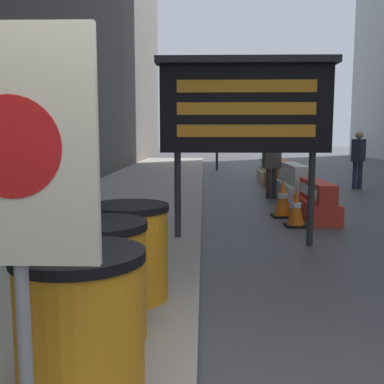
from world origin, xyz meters
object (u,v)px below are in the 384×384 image
object	(u,v)px
warning_sign	(15,177)
traffic_cone_near	(283,199)
traffic_cone_mid	(296,208)
traffic_light_near_curb	(217,103)
pedestrian_passerby	(358,155)
barrel_drum_back	(129,251)
jersey_barrier_orange_far	(278,177)
jersey_barrier_cream	(267,172)
message_board	(246,107)
barrel_drum_middle	(99,280)
barrel_drum_foreground	(81,327)
jersey_barrier_white	(294,185)
pedestrian_worker	(272,161)
jersey_barrier_red_striped	(317,203)

from	to	relation	value
warning_sign	traffic_cone_near	distance (m)	7.79
traffic_cone_mid	traffic_light_near_curb	xyz separation A→B (m)	(-1.08, 12.87, 2.78)
pedestrian_passerby	barrel_drum_back	bearing A→B (deg)	-169.48
jersey_barrier_orange_far	traffic_cone_near	distance (m)	4.52
traffic_cone_near	traffic_cone_mid	distance (m)	0.98
jersey_barrier_cream	traffic_cone_near	xyz separation A→B (m)	(-0.64, -6.86, 0.03)
pedestrian_passerby	message_board	bearing A→B (deg)	-170.25
barrel_drum_middle	jersey_barrier_cream	world-z (taller)	barrel_drum_middle
barrel_drum_foreground	message_board	size ratio (longest dim) A/B	0.33
traffic_cone_mid	jersey_barrier_white	bearing A→B (deg)	79.68
pedestrian_worker	pedestrian_passerby	distance (m)	3.67
traffic_cone_near	traffic_cone_mid	xyz separation A→B (m)	(0.07, -0.97, -0.04)
traffic_cone_near	traffic_light_near_curb	world-z (taller)	traffic_light_near_curb
traffic_cone_near	pedestrian_worker	bearing A→B (deg)	86.70
message_board	traffic_cone_near	bearing A→B (deg)	67.17
jersey_barrier_red_striped	jersey_barrier_white	size ratio (longest dim) A/B	0.77
pedestrian_passerby	warning_sign	bearing A→B (deg)	-164.84
traffic_cone_mid	pedestrian_worker	size ratio (longest dim) A/B	0.42
message_board	jersey_barrier_orange_far	xyz separation A→B (m)	(1.65, 6.87, -1.67)
jersey_barrier_white	traffic_cone_near	size ratio (longest dim) A/B	2.85
traffic_cone_mid	barrel_drum_foreground	bearing A→B (deg)	-112.80
jersey_barrier_red_striped	traffic_cone_mid	size ratio (longest dim) A/B	2.42
barrel_drum_back	traffic_cone_near	distance (m)	5.51
traffic_cone_near	traffic_cone_mid	world-z (taller)	traffic_cone_near
jersey_barrier_white	barrel_drum_middle	bearing A→B (deg)	-111.02
pedestrian_worker	jersey_barrier_white	bearing A→B (deg)	-59.79
barrel_drum_middle	barrel_drum_foreground	bearing A→B (deg)	-83.57
jersey_barrier_orange_far	traffic_cone_mid	bearing A→B (deg)	-95.92
jersey_barrier_cream	jersey_barrier_red_striped	bearing A→B (deg)	-90.00
barrel_drum_back	traffic_cone_mid	xyz separation A→B (m)	(2.40, 4.02, -0.24)
traffic_cone_near	jersey_barrier_cream	bearing A→B (deg)	84.70
barrel_drum_foreground	traffic_light_near_curb	xyz separation A→B (m)	(1.32, 18.57, 2.54)
warning_sign	jersey_barrier_white	xyz separation A→B (m)	(3.03, 9.46, -1.10)
message_board	jersey_barrier_white	world-z (taller)	message_board
message_board	traffic_cone_near	xyz separation A→B (m)	(1.01, 2.40, -1.70)
message_board	jersey_barrier_orange_far	size ratio (longest dim) A/B	1.36
message_board	barrel_drum_middle	bearing A→B (deg)	-112.34
message_board	traffic_cone_mid	size ratio (longest dim) A/B	4.01
barrel_drum_foreground	traffic_light_near_curb	world-z (taller)	traffic_light_near_curb
warning_sign	barrel_drum_middle	bearing A→B (deg)	91.17
barrel_drum_back	traffic_cone_mid	bearing A→B (deg)	59.17
jersey_barrier_cream	barrel_drum_middle	bearing A→B (deg)	-103.55
jersey_barrier_cream	pedestrian_passerby	size ratio (longest dim) A/B	1.01
traffic_cone_mid	pedestrian_passerby	bearing A→B (deg)	62.13
jersey_barrier_orange_far	pedestrian_worker	world-z (taller)	pedestrian_worker
jersey_barrier_orange_far	pedestrian_worker	size ratio (longest dim) A/B	1.24
jersey_barrier_red_striped	jersey_barrier_white	xyz separation A→B (m)	(-0.00, 2.36, 0.08)
barrel_drum_foreground	traffic_cone_mid	bearing A→B (deg)	67.20
jersey_barrier_orange_far	barrel_drum_middle	bearing A→B (deg)	-106.53
warning_sign	jersey_barrier_red_striped	world-z (taller)	warning_sign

